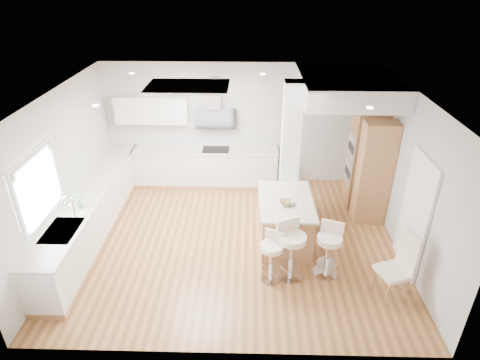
{
  "coord_description": "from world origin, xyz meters",
  "views": [
    {
      "loc": [
        0.27,
        -6.14,
        4.6
      ],
      "look_at": [
        0.1,
        0.4,
        1.09
      ],
      "focal_mm": 30.0,
      "sensor_mm": 36.0,
      "label": 1
    }
  ],
  "objects_px": {
    "peninsula": "(285,220)",
    "dining_chair": "(401,263)",
    "bar_stool_b": "(291,247)",
    "bar_stool_c": "(329,247)",
    "bar_stool_a": "(272,254)"
  },
  "relations": [
    {
      "from": "peninsula",
      "to": "dining_chair",
      "type": "height_order",
      "value": "dining_chair"
    },
    {
      "from": "peninsula",
      "to": "bar_stool_b",
      "type": "distance_m",
      "value": 0.97
    },
    {
      "from": "bar_stool_c",
      "to": "dining_chair",
      "type": "xyz_separation_m",
      "value": [
        1.0,
        -0.47,
        0.08
      ]
    },
    {
      "from": "bar_stool_b",
      "to": "dining_chair",
      "type": "distance_m",
      "value": 1.67
    },
    {
      "from": "bar_stool_a",
      "to": "bar_stool_b",
      "type": "height_order",
      "value": "bar_stool_b"
    },
    {
      "from": "peninsula",
      "to": "bar_stool_c",
      "type": "xyz_separation_m",
      "value": [
        0.65,
        -0.89,
        0.09
      ]
    },
    {
      "from": "peninsula",
      "to": "bar_stool_b",
      "type": "bearing_deg",
      "value": -89.19
    },
    {
      "from": "bar_stool_b",
      "to": "dining_chair",
      "type": "bearing_deg",
      "value": -38.6
    },
    {
      "from": "peninsula",
      "to": "dining_chair",
      "type": "xyz_separation_m",
      "value": [
        1.65,
        -1.36,
        0.17
      ]
    },
    {
      "from": "bar_stool_b",
      "to": "dining_chair",
      "type": "relative_size",
      "value": 0.9
    },
    {
      "from": "bar_stool_c",
      "to": "bar_stool_b",
      "type": "bearing_deg",
      "value": -153.11
    },
    {
      "from": "dining_chair",
      "to": "bar_stool_c",
      "type": "bearing_deg",
      "value": 136.01
    },
    {
      "from": "peninsula",
      "to": "bar_stool_a",
      "type": "height_order",
      "value": "peninsula"
    },
    {
      "from": "bar_stool_c",
      "to": "dining_chair",
      "type": "bearing_deg",
      "value": -4.67
    },
    {
      "from": "bar_stool_a",
      "to": "dining_chair",
      "type": "bearing_deg",
      "value": 13.53
    }
  ]
}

